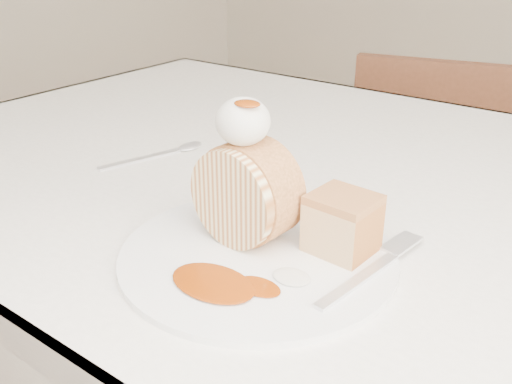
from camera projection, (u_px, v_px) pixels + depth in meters
The scene contains 10 objects.
table at pixel (327, 231), 0.82m from camera, with size 1.40×0.90×0.75m.
chair_far at pixel (427, 183), 1.49m from camera, with size 0.45×0.45×0.79m.
plate at pixel (258, 255), 0.58m from camera, with size 0.28×0.28×0.01m, color white.
roulade_slice at pixel (246, 193), 0.59m from camera, with size 0.11×0.11×0.06m, color beige.
cake_chunk at pixel (342, 227), 0.58m from camera, with size 0.06×0.06×0.05m, color #CC844D.
whipped_cream at pixel (243, 121), 0.56m from camera, with size 0.05×0.05×0.05m, color silver.
caramel_drizzle at pixel (247, 97), 0.54m from camera, with size 0.03×0.02×0.01m, color #843005.
caramel_pool at pixel (213, 283), 0.53m from camera, with size 0.09×0.06×0.00m, color #843005, non-canonical shape.
fork at pixel (358, 280), 0.53m from camera, with size 0.02×0.17×0.00m, color silver.
spoon at pixel (141, 159), 0.83m from camera, with size 0.02×0.16×0.00m, color silver.
Camera 1 is at (0.35, -0.44, 1.06)m, focal length 40.00 mm.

